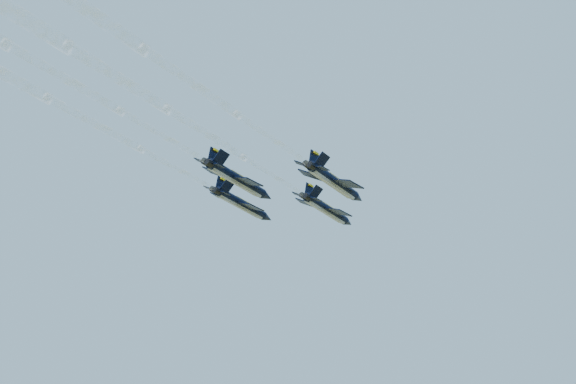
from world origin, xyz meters
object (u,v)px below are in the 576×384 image
(jet_lead, at_px, (327,210))
(jet_slot, at_px, (238,180))
(jet_left, at_px, (242,204))
(jet_right, at_px, (335,182))

(jet_lead, xyz_separation_m, jet_slot, (-9.55, -22.83, 0.00))
(jet_slot, bearing_deg, jet_left, 130.13)
(jet_left, relative_size, jet_right, 1.00)
(jet_right, bearing_deg, jet_left, 179.40)
(jet_lead, distance_m, jet_left, 16.94)
(jet_left, xyz_separation_m, jet_right, (20.19, -7.87, 0.00))
(jet_left, bearing_deg, jet_lead, 51.61)
(jet_lead, distance_m, jet_slot, 24.75)
(jet_lead, height_order, jet_slot, same)
(jet_right, bearing_deg, jet_slot, -136.95)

